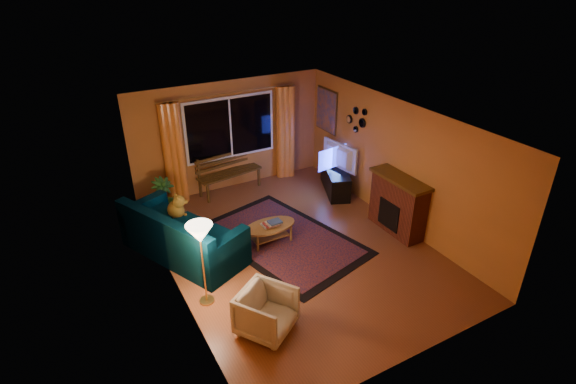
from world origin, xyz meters
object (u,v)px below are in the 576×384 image
sofa (183,232)px  floor_lamp (203,265)px  armchair (266,310)px  bench (230,182)px  tv_console (335,180)px  coffee_table (270,233)px

sofa → floor_lamp: size_ratio=1.67×
sofa → armchair: bearing=-103.9°
bench → tv_console: 2.42m
sofa → coffee_table: (1.54, -0.41, -0.29)m
bench → coffee_table: size_ratio=1.48×
armchair → floor_lamp: (-0.56, 1.01, 0.33)m
sofa → armchair: (0.45, -2.42, -0.10)m
tv_console → armchair: bearing=-113.8°
coffee_table → sofa: bearing=165.1°
armchair → sofa: bearing=67.0°
tv_console → floor_lamp: bearing=-128.2°
bench → tv_console: bearing=-37.7°
sofa → floor_lamp: (-0.10, -1.42, 0.23)m
coffee_table → tv_console: tv_console is taller
coffee_table → tv_console: 2.56m
armchair → coffee_table: size_ratio=0.73×
floor_lamp → tv_console: bearing=29.0°
sofa → coffee_table: 1.62m
bench → sofa: 2.57m
sofa → tv_console: 3.89m
bench → armchair: (-1.24, -4.34, 0.15)m
floor_lamp → tv_console: (3.92, 2.17, -0.43)m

